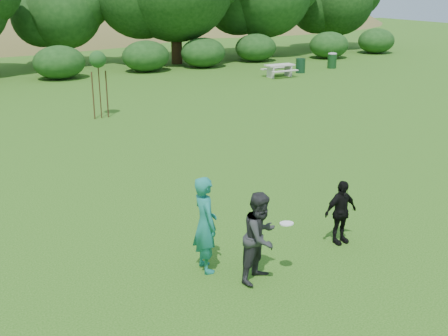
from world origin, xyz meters
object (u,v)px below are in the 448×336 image
object	(u,v)px
player_teal	(205,224)
trash_can_near	(301,66)
player_black	(341,212)
sapling	(98,61)
trash_can_lidded	(332,60)
picnic_table	(279,68)
player_grey	(261,237)

from	to	relation	value
player_teal	trash_can_near	xyz separation A→B (m)	(17.07, 20.02, -0.55)
player_black	player_teal	bearing A→B (deg)	172.50
sapling	trash_can_lidded	size ratio (longest dim) A/B	2.71
player_teal	player_black	xyz separation A→B (m)	(3.19, -0.35, -0.27)
trash_can_near	picnic_table	distance (m)	2.24
sapling	trash_can_lidded	world-z (taller)	sapling
player_grey	trash_can_near	bearing A→B (deg)	25.58
player_teal	sapling	xyz separation A→B (m)	(2.16, 14.00, 1.42)
player_black	picnic_table	bearing A→B (deg)	57.81
picnic_table	trash_can_lidded	distance (m)	5.32
picnic_table	sapling	bearing A→B (deg)	-157.53
trash_can_lidded	picnic_table	bearing A→B (deg)	-165.67
player_teal	picnic_table	size ratio (longest dim) A/B	1.11
player_teal	picnic_table	distance (m)	24.42
picnic_table	player_teal	bearing A→B (deg)	-127.78
player_grey	trash_can_near	world-z (taller)	player_grey
trash_can_near	sapling	size ratio (longest dim) A/B	0.32
player_grey	player_black	world-z (taller)	player_grey
player_grey	picnic_table	size ratio (longest dim) A/B	1.01
trash_can_near	trash_can_lidded	bearing A→B (deg)	10.97
picnic_table	trash_can_lidded	bearing A→B (deg)	14.33
player_black	sapling	bearing A→B (deg)	92.85
player_teal	trash_can_lidded	world-z (taller)	player_teal
player_grey	picnic_table	world-z (taller)	player_grey
player_grey	trash_can_near	xyz separation A→B (m)	(16.32, 20.90, -0.46)
picnic_table	trash_can_lidded	size ratio (longest dim) A/B	1.71
player_grey	player_teal	bearing A→B (deg)	104.29
player_grey	picnic_table	bearing A→B (deg)	28.41
sapling	picnic_table	bearing A→B (deg)	22.47
player_teal	player_black	bearing A→B (deg)	-90.58
trash_can_lidded	player_teal	bearing A→B (deg)	-134.30
trash_can_near	picnic_table	size ratio (longest dim) A/B	0.50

